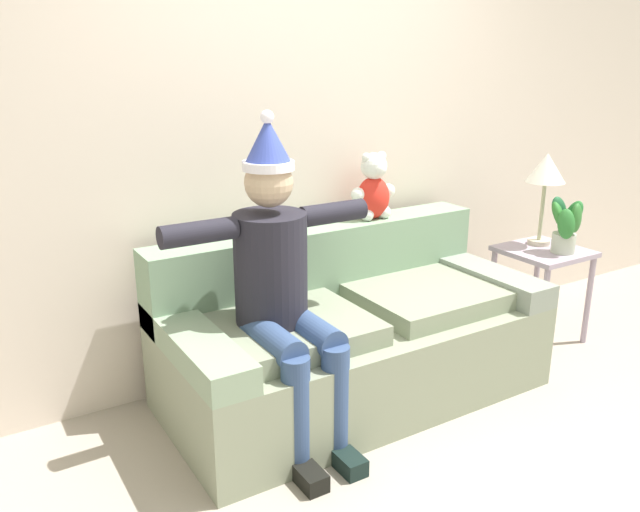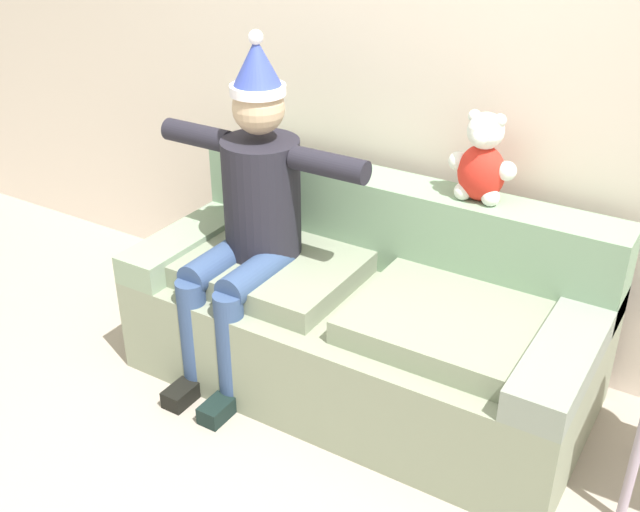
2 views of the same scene
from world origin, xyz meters
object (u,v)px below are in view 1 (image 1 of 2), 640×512
(couch, at_px, (350,334))
(teddy_bear, at_px, (374,189))
(person_seated, at_px, (281,281))
(table_lamp, at_px, (546,173))
(side_table, at_px, (543,265))
(potted_plant, at_px, (566,224))

(couch, xyz_separation_m, teddy_bear, (0.35, 0.29, 0.70))
(person_seated, relative_size, table_lamp, 2.64)
(person_seated, height_order, side_table, person_seated)
(person_seated, bearing_deg, side_table, 3.07)
(side_table, relative_size, potted_plant, 1.68)
(side_table, bearing_deg, table_lamp, 59.24)
(couch, bearing_deg, table_lamp, 1.15)
(couch, height_order, side_table, couch)
(potted_plant, bearing_deg, couch, 173.27)
(teddy_bear, relative_size, side_table, 0.64)
(couch, relative_size, side_table, 3.30)
(person_seated, bearing_deg, table_lamp, 5.73)
(teddy_bear, xyz_separation_m, potted_plant, (1.10, -0.47, -0.25))
(person_seated, xyz_separation_m, teddy_bear, (0.85, 0.46, 0.25))
(person_seated, xyz_separation_m, table_lamp, (1.97, 0.20, 0.28))
(teddy_bear, bearing_deg, side_table, -18.73)
(table_lamp, bearing_deg, couch, -178.85)
(person_seated, relative_size, side_table, 2.55)
(person_seated, distance_m, potted_plant, 1.95)
(person_seated, xyz_separation_m, side_table, (1.91, 0.10, -0.28))
(couch, height_order, potted_plant, potted_plant)
(couch, xyz_separation_m, table_lamp, (1.47, 0.03, 0.73))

